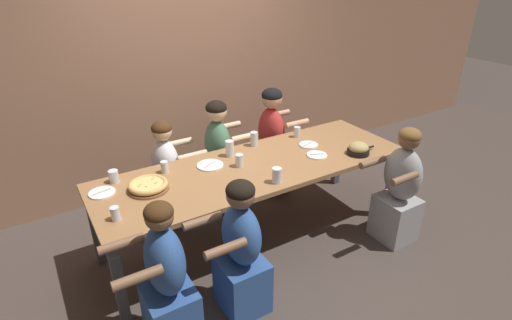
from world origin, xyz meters
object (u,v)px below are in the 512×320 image
(drinking_glass_c, at_px, (277,176))
(drinking_glass_g, at_px, (115,214))
(empty_plate_d, at_px, (102,193))
(diner_near_midleft, at_px, (241,254))
(drinking_glass_a, at_px, (254,140))
(diner_near_left, at_px, (167,283))
(diner_far_center, at_px, (219,159))
(empty_plate_b, at_px, (309,145))
(empty_plate_c, at_px, (210,165))
(skillet_bowl, at_px, (358,149))
(drinking_glass_e, at_px, (297,133))
(diner_near_right, at_px, (399,191))
(diner_far_midright, at_px, (271,144))
(diner_far_midleft, at_px, (168,178))
(drinking_glass_f, at_px, (114,176))
(drinking_glass_d, at_px, (230,150))
(drinking_glass_b, at_px, (165,168))
(empty_plate_a, at_px, (317,155))
(drinking_glass_h, at_px, (239,161))
(pizza_board_main, at_px, (148,186))

(drinking_glass_c, height_order, drinking_glass_g, drinking_glass_c)
(empty_plate_d, xyz_separation_m, diner_near_midleft, (0.71, -0.88, -0.27))
(drinking_glass_a, bearing_deg, drinking_glass_g, -158.63)
(diner_near_left, distance_m, diner_far_center, 1.70)
(empty_plate_b, xyz_separation_m, empty_plate_c, (-0.99, 0.10, -0.00))
(skillet_bowl, height_order, drinking_glass_a, drinking_glass_a)
(drinking_glass_e, height_order, diner_near_right, diner_near_right)
(diner_far_midright, distance_m, diner_near_left, 2.15)
(diner_far_midleft, bearing_deg, drinking_glass_f, -57.51)
(empty_plate_c, relative_size, diner_far_midleft, 0.22)
(drinking_glass_f, relative_size, diner_near_left, 0.10)
(drinking_glass_d, bearing_deg, diner_near_left, -135.49)
(diner_near_left, bearing_deg, skillet_bowl, -79.09)
(drinking_glass_b, height_order, diner_far_midleft, diner_far_midleft)
(drinking_glass_d, height_order, diner_near_right, diner_near_right)
(skillet_bowl, xyz_separation_m, empty_plate_a, (-0.35, 0.16, -0.04))
(skillet_bowl, bearing_deg, drinking_glass_g, 177.58)
(drinking_glass_a, height_order, drinking_glass_h, drinking_glass_a)
(pizza_board_main, distance_m, drinking_glass_a, 1.15)
(drinking_glass_f, relative_size, diner_far_midleft, 0.10)
(skillet_bowl, height_order, diner_near_midleft, diner_near_midleft)
(diner_far_center, relative_size, diner_far_midleft, 1.09)
(empty_plate_d, bearing_deg, drinking_glass_e, 3.24)
(drinking_glass_b, height_order, diner_near_left, diner_near_left)
(skillet_bowl, xyz_separation_m, empty_plate_d, (-2.15, 0.50, -0.04))
(pizza_board_main, bearing_deg, diner_near_midleft, -62.83)
(empty_plate_c, bearing_deg, diner_far_midright, 26.71)
(empty_plate_d, distance_m, drinking_glass_b, 0.53)
(pizza_board_main, bearing_deg, drinking_glass_d, 13.67)
(drinking_glass_b, distance_m, drinking_glass_g, 0.71)
(empty_plate_a, relative_size, drinking_glass_c, 1.47)
(drinking_glass_g, height_order, diner_near_right, diner_near_right)
(empty_plate_d, bearing_deg, empty_plate_c, -0.71)
(empty_plate_d, xyz_separation_m, drinking_glass_h, (1.10, -0.15, 0.04))
(drinking_glass_e, xyz_separation_m, drinking_glass_g, (-1.90, -0.51, 0.00))
(drinking_glass_h, bearing_deg, empty_plate_b, 2.71)
(empty_plate_c, distance_m, drinking_glass_e, 1.02)
(empty_plate_a, xyz_separation_m, drinking_glass_e, (0.10, 0.44, 0.04))
(empty_plate_d, xyz_separation_m, drinking_glass_c, (1.22, -0.55, 0.05))
(drinking_glass_d, xyz_separation_m, diner_far_center, (0.08, 0.39, -0.28))
(drinking_glass_e, bearing_deg, empty_plate_c, -173.29)
(empty_plate_a, xyz_separation_m, drinking_glass_c, (-0.58, -0.21, 0.05))
(empty_plate_d, xyz_separation_m, drinking_glass_d, (1.13, 0.07, 0.06))
(drinking_glass_b, height_order, diner_near_right, diner_near_right)
(drinking_glass_e, height_order, diner_far_midright, diner_far_midright)
(skillet_bowl, bearing_deg, empty_plate_b, 125.09)
(drinking_glass_g, height_order, diner_far_center, diner_far_center)
(empty_plate_d, height_order, diner_near_left, diner_near_left)
(empty_plate_a, distance_m, drinking_glass_h, 0.72)
(drinking_glass_e, distance_m, drinking_glass_f, 1.78)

